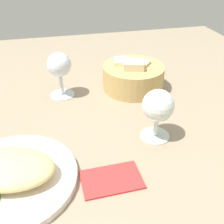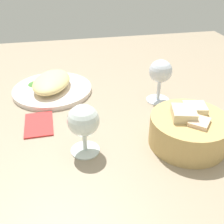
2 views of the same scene
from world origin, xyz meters
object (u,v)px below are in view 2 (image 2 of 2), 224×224
plate (53,90)px  folded_napkin (39,124)px  wine_glass_far (160,74)px  bread_basket (189,129)px  wine_glass_near (84,123)px

plate → folded_napkin: bearing=-12.1°
plate → folded_napkin: size_ratio=2.19×
plate → wine_glass_far: (11.64, 30.24, 7.65)cm
folded_napkin → bread_basket: bearing=65.8°
plate → wine_glass_far: size_ratio=1.93×
plate → folded_napkin: plate is taller
wine_glass_near → folded_napkin: 17.72cm
wine_glass_far → folded_napkin: (6.16, -34.05, -7.95)cm
plate → bread_basket: (32.11, 29.90, 3.11)cm
wine_glass_near → plate: bearing=-167.6°
bread_basket → wine_glass_near: size_ratio=1.52×
plate → bread_basket: bearing=43.0°
wine_glass_near → folded_napkin: (-12.43, -10.44, -7.09)cm
bread_basket → folded_napkin: bearing=-113.0°
plate → wine_glass_near: (30.24, 6.63, 6.79)cm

